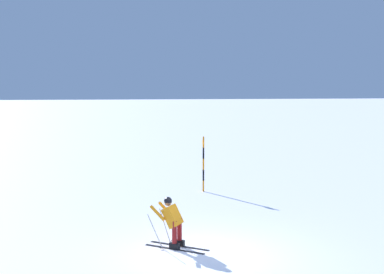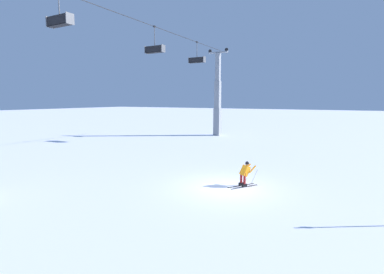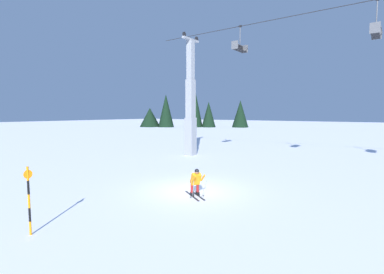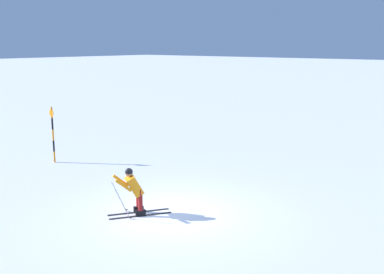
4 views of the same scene
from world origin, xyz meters
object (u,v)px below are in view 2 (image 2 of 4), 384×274
object	(u,v)px
lift_tower_far	(218,100)
chairlift_seat_middle	(197,60)
chairlift_seat_second	(154,49)
chairlift_seat_nearest	(59,20)
skier_carving_main	(245,172)

from	to	relation	value
lift_tower_far	chairlift_seat_middle	distance (m)	7.36
chairlift_seat_second	lift_tower_far	bearing A→B (deg)	0.00
lift_tower_far	chairlift_seat_second	distance (m)	14.38
chairlift_seat_nearest	chairlift_seat_second	world-z (taller)	same
skier_carving_main	chairlift_seat_middle	bearing A→B (deg)	37.13
skier_carving_main	lift_tower_far	size ratio (longest dim) A/B	0.15
chairlift_seat_second	chairlift_seat_middle	bearing A→B (deg)	-0.00
skier_carving_main	chairlift_seat_second	xyz separation A→B (m)	(6.26, 10.66, 8.38)
lift_tower_far	chairlift_seat_second	bearing A→B (deg)	180.00
lift_tower_far	chairlift_seat_second	xyz separation A→B (m)	(-13.65, 0.00, 4.52)
skier_carving_main	lift_tower_far	bearing A→B (deg)	28.18
skier_carving_main	chairlift_seat_nearest	size ratio (longest dim) A/B	0.83
skier_carving_main	chairlift_seat_middle	distance (m)	19.55
chairlift_seat_nearest	chairlift_seat_second	xyz separation A→B (m)	(9.40, 0.00, -0.25)
chairlift_seat_nearest	chairlift_seat_second	distance (m)	9.40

